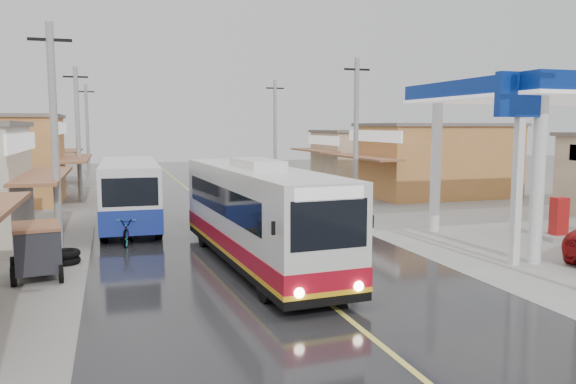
{
  "coord_description": "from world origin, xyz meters",
  "views": [
    {
      "loc": [
        -5.19,
        -11.81,
        4.52
      ],
      "look_at": [
        0.86,
        7.31,
        2.16
      ],
      "focal_mm": 35.0,
      "sensor_mm": 36.0,
      "label": 1
    }
  ],
  "objects_px": {
    "second_bus": "(130,192)",
    "coach_bus": "(257,215)",
    "tricycle_near": "(37,248)",
    "cyclist": "(129,226)",
    "tyre_stack": "(66,257)"
  },
  "relations": [
    {
      "from": "tricycle_near",
      "to": "tyre_stack",
      "type": "bearing_deg",
      "value": 58.33
    },
    {
      "from": "second_bus",
      "to": "coach_bus",
      "type": "bearing_deg",
      "value": -65.02
    },
    {
      "from": "coach_bus",
      "to": "tricycle_near",
      "type": "relative_size",
      "value": 5.25
    },
    {
      "from": "second_bus",
      "to": "tyre_stack",
      "type": "distance_m",
      "value": 7.0
    },
    {
      "from": "coach_bus",
      "to": "tyre_stack",
      "type": "height_order",
      "value": "coach_bus"
    },
    {
      "from": "tricycle_near",
      "to": "second_bus",
      "type": "bearing_deg",
      "value": 61.41
    },
    {
      "from": "cyclist",
      "to": "second_bus",
      "type": "bearing_deg",
      "value": 97.97
    },
    {
      "from": "coach_bus",
      "to": "cyclist",
      "type": "relative_size",
      "value": 5.12
    },
    {
      "from": "second_bus",
      "to": "tricycle_near",
      "type": "distance_m",
      "value": 8.62
    },
    {
      "from": "coach_bus",
      "to": "cyclist",
      "type": "xyz_separation_m",
      "value": [
        -3.89,
        4.51,
        -0.95
      ]
    },
    {
      "from": "coach_bus",
      "to": "second_bus",
      "type": "relative_size",
      "value": 1.26
    },
    {
      "from": "cyclist",
      "to": "coach_bus",
      "type": "bearing_deg",
      "value": -38.49
    },
    {
      "from": "coach_bus",
      "to": "second_bus",
      "type": "xyz_separation_m",
      "value": [
        -3.7,
        8.49,
        -0.08
      ]
    },
    {
      "from": "coach_bus",
      "to": "cyclist",
      "type": "distance_m",
      "value": 6.03
    },
    {
      "from": "tricycle_near",
      "to": "coach_bus",
      "type": "bearing_deg",
      "value": -12.03
    }
  ]
}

